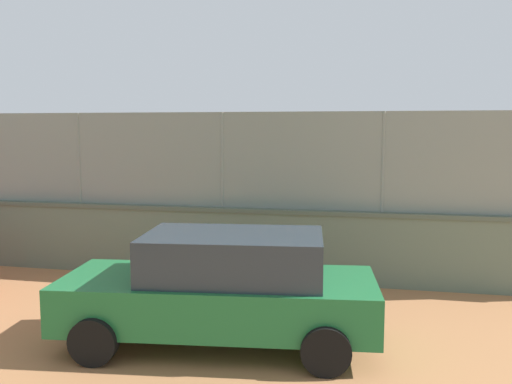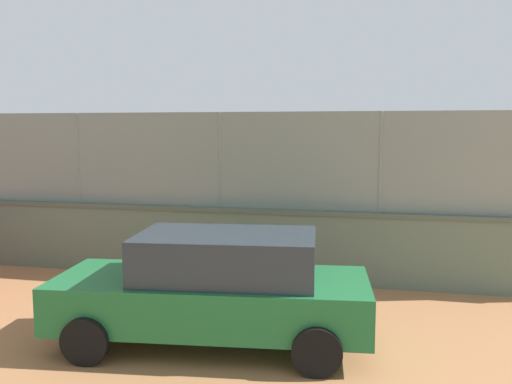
{
  "view_description": "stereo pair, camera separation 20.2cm",
  "coord_description": "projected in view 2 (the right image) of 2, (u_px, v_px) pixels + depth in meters",
  "views": [
    {
      "loc": [
        -5.09,
        22.65,
        3.0
      ],
      "look_at": [
        -2.28,
        8.9,
        1.35
      ],
      "focal_mm": 38.6,
      "sensor_mm": 36.0,
      "label": 1
    },
    {
      "loc": [
        -5.29,
        22.61,
        3.0
      ],
      "look_at": [
        -2.28,
        8.9,
        1.35
      ],
      "focal_mm": 38.6,
      "sensor_mm": 36.0,
      "label": 2
    }
  ],
  "objects": [
    {
      "name": "parked_car_green",
      "position": [
        216.0,
        287.0,
        7.58
      ],
      "size": [
        4.44,
        2.23,
        1.57
      ],
      "color": "#1E6B38",
      "rests_on": "ground_plane"
    },
    {
      "name": "ground_plane",
      "position": [
        249.0,
        198.0,
        23.41
      ],
      "size": [
        260.0,
        260.0,
        0.0
      ],
      "primitive_type": "plane",
      "color": "#A36B42"
    },
    {
      "name": "player_foreground_swinging",
      "position": [
        388.0,
        197.0,
        16.83
      ],
      "size": [
        0.92,
        0.64,
        1.51
      ],
      "color": "navy",
      "rests_on": "ground_plane"
    },
    {
      "name": "perimeter_wall",
      "position": [
        18.0,
        232.0,
        12.1
      ],
      "size": [
        22.15,
        0.59,
        1.42
      ],
      "color": "slate",
      "rests_on": "ground_plane"
    },
    {
      "name": "sports_ball",
      "position": [
        279.0,
        221.0,
        11.16
      ],
      "size": [
        0.14,
        0.14,
        0.14
      ],
      "primitive_type": "sphere",
      "color": "#3399D8"
    },
    {
      "name": "fence_panel_on_wall",
      "position": [
        14.0,
        157.0,
        11.91
      ],
      "size": [
        21.78,
        0.21,
        1.88
      ],
      "color": "gray",
      "rests_on": "perimeter_wall"
    },
    {
      "name": "player_at_service_line",
      "position": [
        271.0,
        215.0,
        13.08
      ],
      "size": [
        0.82,
        1.11,
        1.58
      ],
      "color": "navy",
      "rests_on": "ground_plane"
    }
  ]
}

